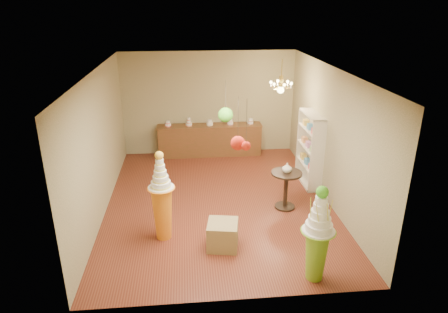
{
  "coord_description": "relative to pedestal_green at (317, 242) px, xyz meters",
  "views": [
    {
      "loc": [
        -0.66,
        -8.14,
        4.34
      ],
      "look_at": [
        0.13,
        0.0,
        1.1
      ],
      "focal_mm": 32.0,
      "sensor_mm": 36.0,
      "label": 1
    }
  ],
  "objects": [
    {
      "name": "pedestal_orange",
      "position": [
        -2.54,
        1.47,
        0.0
      ],
      "size": [
        0.52,
        0.52,
        1.8
      ],
      "rotation": [
        0.0,
        0.0,
        0.07
      ],
      "color": "orange",
      "rests_on": "floor"
    },
    {
      "name": "wall_front",
      "position": [
        -1.37,
        -0.4,
        0.81
      ],
      "size": [
        5.0,
        0.04,
        3.0
      ],
      "primitive_type": "cube",
      "color": "#97926A",
      "rests_on": "ground"
    },
    {
      "name": "sideboard",
      "position": [
        -1.37,
        5.82,
        -0.21
      ],
      "size": [
        3.04,
        0.54,
        1.16
      ],
      "color": "brown",
      "rests_on": "floor"
    },
    {
      "name": "pom_red_left",
      "position": [
        -1.25,
        0.46,
        1.58
      ],
      "size": [
        0.22,
        0.22,
        0.85
      ],
      "color": "#3E372D",
      "rests_on": "ceiling"
    },
    {
      "name": "burlap_riser",
      "position": [
        -1.43,
        1.05,
        -0.44
      ],
      "size": [
        0.64,
        0.64,
        0.5
      ],
      "primitive_type": "cube",
      "rotation": [
        0.0,
        0.0,
        -0.17
      ],
      "color": "#958151",
      "rests_on": "floor"
    },
    {
      "name": "ceiling",
      "position": [
        -1.37,
        2.85,
        2.31
      ],
      "size": [
        6.5,
        6.5,
        0.0
      ],
      "primitive_type": "plane",
      "rotation": [
        3.14,
        0.0,
        0.0
      ],
      "color": "silver",
      "rests_on": "ground"
    },
    {
      "name": "wall_right",
      "position": [
        1.13,
        2.85,
        0.81
      ],
      "size": [
        0.04,
        6.5,
        3.0
      ],
      "primitive_type": "cube",
      "color": "#97926A",
      "rests_on": "ground"
    },
    {
      "name": "round_table",
      "position": [
        0.09,
        2.42,
        -0.14
      ],
      "size": [
        0.79,
        0.79,
        0.86
      ],
      "rotation": [
        0.0,
        0.0,
        -0.2
      ],
      "color": "black",
      "rests_on": "floor"
    },
    {
      "name": "wall_back",
      "position": [
        -1.37,
        6.1,
        0.81
      ],
      "size": [
        5.0,
        0.04,
        3.0
      ],
      "primitive_type": "cube",
      "color": "#97926A",
      "rests_on": "ground"
    },
    {
      "name": "vase",
      "position": [
        0.09,
        2.42,
        0.27
      ],
      "size": [
        0.22,
        0.22,
        0.22
      ],
      "primitive_type": "imported",
      "rotation": [
        0.0,
        0.0,
        -0.07
      ],
      "color": "beige",
      "rests_on": "round_table"
    },
    {
      "name": "pom_green_mid",
      "position": [
        -1.32,
        1.71,
        1.68
      ],
      "size": [
        0.27,
        0.27,
        0.76
      ],
      "color": "#3E372D",
      "rests_on": "ceiling"
    },
    {
      "name": "wall_left",
      "position": [
        -3.87,
        2.85,
        0.81
      ],
      "size": [
        0.04,
        6.5,
        3.0
      ],
      "primitive_type": "cube",
      "color": "#97926A",
      "rests_on": "ground"
    },
    {
      "name": "floor",
      "position": [
        -1.37,
        2.85,
        -0.69
      ],
      "size": [
        6.5,
        6.5,
        0.0
      ],
      "primitive_type": "plane",
      "color": "#5F2819",
      "rests_on": "ground"
    },
    {
      "name": "shelving_unit",
      "position": [
        0.97,
        3.65,
        0.21
      ],
      "size": [
        0.33,
        1.2,
        1.8
      ],
      "color": "beige",
      "rests_on": "floor"
    },
    {
      "name": "pom_red_right",
      "position": [
        -1.14,
        0.32,
        1.58
      ],
      "size": [
        0.14,
        0.14,
        0.8
      ],
      "color": "#3E372D",
      "rests_on": "ceiling"
    },
    {
      "name": "pedestal_green",
      "position": [
        0.0,
        0.0,
        0.0
      ],
      "size": [
        0.65,
        0.65,
        1.69
      ],
      "rotation": [
        0.0,
        0.0,
        0.27
      ],
      "color": "#7DB627",
      "rests_on": "floor"
    },
    {
      "name": "chandelier",
      "position": [
        0.32,
        4.3,
        1.61
      ],
      "size": [
        0.78,
        0.78,
        0.85
      ],
      "rotation": [
        0.0,
        0.0,
        -0.42
      ],
      "color": "gold",
      "rests_on": "ceiling"
    }
  ]
}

